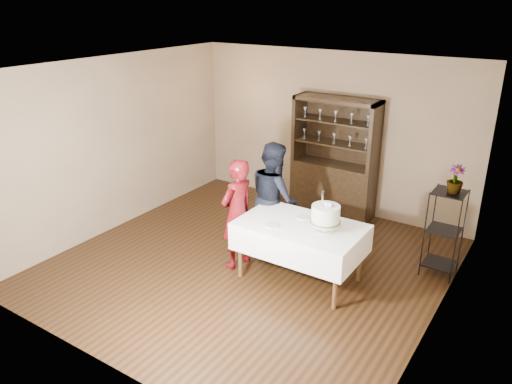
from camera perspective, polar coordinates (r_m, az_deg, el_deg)
floor at (r=7.09m, az=-0.74°, el=-8.20°), size 5.00×5.00×0.00m
ceiling at (r=6.20m, az=-0.86°, el=13.97°), size 5.00×5.00×0.00m
back_wall at (r=8.62m, az=8.59°, el=6.78°), size 5.00×0.02×2.70m
wall_left at (r=8.12m, az=-15.66°, el=5.30°), size 0.02×5.00×2.70m
wall_right at (r=5.62m, az=20.88°, el=-2.69°), size 0.02×5.00×2.70m
china_hutch at (r=8.52m, az=8.84°, el=1.77°), size 1.40×0.48×2.00m
plant_etagere at (r=7.02m, az=20.70°, el=-4.06°), size 0.42×0.42×1.20m
cake_table at (r=6.49m, az=5.09°, el=-5.20°), size 1.59×0.98×0.80m
woman at (r=6.74m, az=-2.16°, el=-2.52°), size 0.45×0.61×1.55m
man at (r=7.17m, az=2.06°, el=-0.59°), size 1.00×0.98×1.63m
cake at (r=6.16m, az=7.96°, el=-2.68°), size 0.39×0.39×0.54m
plate_near at (r=6.35m, az=1.86°, el=-3.79°), size 0.24×0.24×0.01m
plate_far at (r=6.59m, az=5.42°, el=-2.89°), size 0.18×0.18×0.01m
potted_plant at (r=6.75m, az=21.83°, el=1.37°), size 0.22×0.22×0.36m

